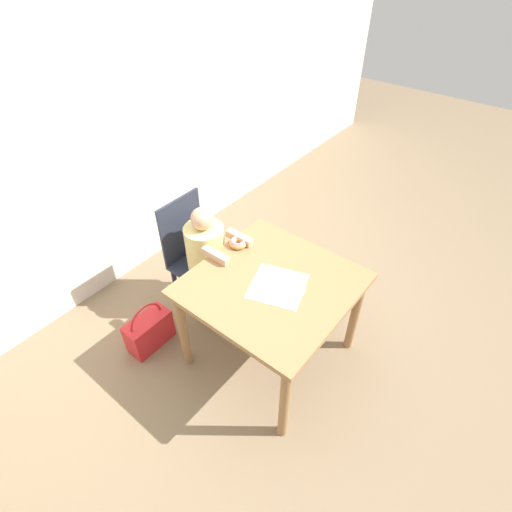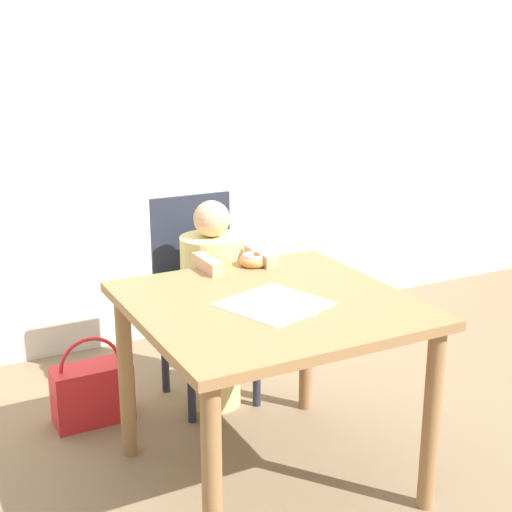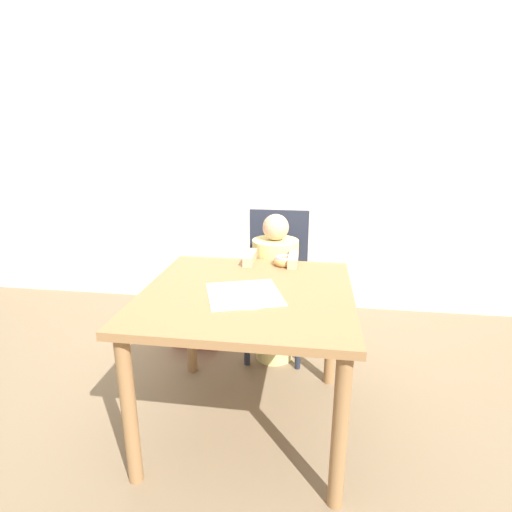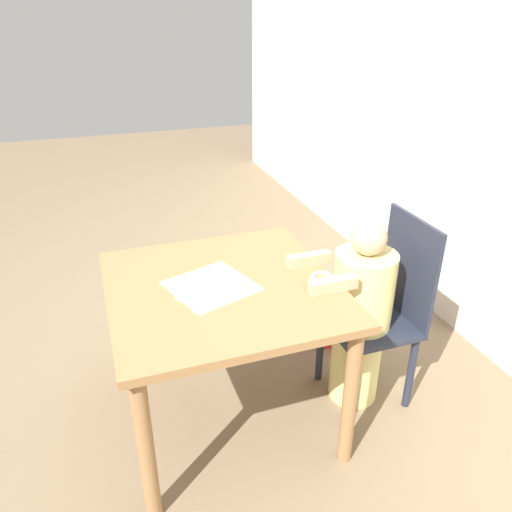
{
  "view_description": "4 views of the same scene",
  "coord_description": "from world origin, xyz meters",
  "px_view_note": "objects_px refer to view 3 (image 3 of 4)",
  "views": [
    {
      "loc": [
        -1.38,
        -0.98,
        2.39
      ],
      "look_at": [
        0.02,
        0.14,
        0.83
      ],
      "focal_mm": 28.0,
      "sensor_mm": 36.0,
      "label": 1
    },
    {
      "loc": [
        -1.12,
        -2.03,
        1.56
      ],
      "look_at": [
        0.02,
        0.14,
        0.83
      ],
      "focal_mm": 50.0,
      "sensor_mm": 36.0,
      "label": 2
    },
    {
      "loc": [
        0.27,
        -1.63,
        1.38
      ],
      "look_at": [
        0.02,
        0.14,
        0.83
      ],
      "focal_mm": 28.0,
      "sensor_mm": 36.0,
      "label": 3
    },
    {
      "loc": [
        1.72,
        -0.44,
        1.74
      ],
      "look_at": [
        0.02,
        0.14,
        0.83
      ],
      "focal_mm": 35.0,
      "sensor_mm": 36.0,
      "label": 4
    }
  ],
  "objects_px": {
    "child_figure": "(275,291)",
    "donut": "(284,260)",
    "chair": "(277,284)",
    "handbag": "(198,325)"
  },
  "relations": [
    {
      "from": "chair",
      "to": "child_figure",
      "type": "xyz_separation_m",
      "value": [
        0.0,
        -0.12,
        -0.0
      ]
    },
    {
      "from": "chair",
      "to": "child_figure",
      "type": "bearing_deg",
      "value": -90.0
    },
    {
      "from": "donut",
      "to": "handbag",
      "type": "relative_size",
      "value": 0.31
    },
    {
      "from": "chair",
      "to": "handbag",
      "type": "xyz_separation_m",
      "value": [
        -0.53,
        -0.02,
        -0.32
      ]
    },
    {
      "from": "child_figure",
      "to": "donut",
      "type": "height_order",
      "value": "child_figure"
    },
    {
      "from": "handbag",
      "to": "donut",
      "type": "bearing_deg",
      "value": -29.49
    },
    {
      "from": "chair",
      "to": "donut",
      "type": "height_order",
      "value": "chair"
    },
    {
      "from": "chair",
      "to": "donut",
      "type": "relative_size",
      "value": 7.64
    },
    {
      "from": "chair",
      "to": "donut",
      "type": "xyz_separation_m",
      "value": [
        0.07,
        -0.36,
        0.28
      ]
    },
    {
      "from": "child_figure",
      "to": "chair",
      "type": "bearing_deg",
      "value": 90.0
    }
  ]
}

